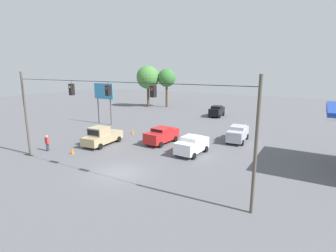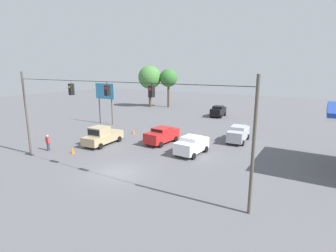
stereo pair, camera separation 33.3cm
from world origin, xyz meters
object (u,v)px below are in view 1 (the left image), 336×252
object	(u,v)px
traffic_cone_fourth	(133,131)
tree_horizon_right	(167,78)
traffic_cone_third	(116,136)
sedan_red_withflow_mid	(162,135)
pickup_truck_tan_parked_shoulder	(102,136)
tree_horizon_left	(148,77)
traffic_cone_second	(94,143)
pedestrian	(47,143)
sedan_white_crossing_near	(192,145)
traffic_cone_nearest	(72,151)
sedan_silver_oncoming_far	(238,133)
overhead_signal_span	(109,114)
sedan_black_withflow_deep	(217,111)
roadside_billboard	(104,95)

from	to	relation	value
traffic_cone_fourth	tree_horizon_right	world-z (taller)	tree_horizon_right
traffic_cone_third	tree_horizon_right	size ratio (longest dim) A/B	0.08
sedan_red_withflow_mid	pickup_truck_tan_parked_shoulder	bearing A→B (deg)	35.61
traffic_cone_third	tree_horizon_left	xyz separation A→B (m)	(12.23, -24.79, 6.14)
traffic_cone_second	pedestrian	xyz separation A→B (m)	(2.85, 3.64, 0.51)
traffic_cone_second	sedan_white_crossing_near	bearing A→B (deg)	-163.88
traffic_cone_second	traffic_cone_fourth	size ratio (longest dim) A/B	1.00
sedan_white_crossing_near	traffic_cone_second	bearing A→B (deg)	16.12
pedestrian	traffic_cone_second	bearing A→B (deg)	-128.09
sedan_red_withflow_mid	tree_horizon_left	distance (m)	30.08
traffic_cone_nearest	traffic_cone_fourth	world-z (taller)	same
sedan_silver_oncoming_far	pedestrian	size ratio (longest dim) A/B	2.78
sedan_white_crossing_near	overhead_signal_span	bearing A→B (deg)	68.71
pickup_truck_tan_parked_shoulder	sedan_black_withflow_deep	distance (m)	23.97
sedan_black_withflow_deep	roadside_billboard	size ratio (longest dim) A/B	0.70
pedestrian	tree_horizon_right	xyz separation A→B (m)	(5.51, -33.66, 5.47)
roadside_billboard	tree_horizon_left	distance (m)	19.43
traffic_cone_fourth	roadside_billboard	world-z (taller)	roadside_billboard
traffic_cone_second	roadside_billboard	size ratio (longest dim) A/B	0.11
pedestrian	tree_horizon_right	world-z (taller)	tree_horizon_right
traffic_cone_nearest	roadside_billboard	world-z (taller)	roadside_billboard
pickup_truck_tan_parked_shoulder	sedan_black_withflow_deep	xyz separation A→B (m)	(-4.95, -23.46, 0.02)
sedan_white_crossing_near	traffic_cone_fourth	world-z (taller)	sedan_white_crossing_near
traffic_cone_nearest	traffic_cone_fourth	size ratio (longest dim) A/B	1.00
sedan_silver_oncoming_far	pedestrian	bearing A→B (deg)	40.35
sedan_red_withflow_mid	tree_horizon_left	bearing A→B (deg)	-52.58
sedan_black_withflow_deep	sedan_red_withflow_mid	bearing A→B (deg)	91.49
sedan_silver_oncoming_far	traffic_cone_third	size ratio (longest dim) A/B	7.12
pickup_truck_tan_parked_shoulder	tree_horizon_right	distance (m)	30.88
sedan_black_withflow_deep	traffic_cone_third	world-z (taller)	sedan_black_withflow_deep
traffic_cone_fourth	roadside_billboard	distance (m)	9.16
roadside_billboard	pedestrian	world-z (taller)	roadside_billboard
pedestrian	sedan_silver_oncoming_far	bearing A→B (deg)	-139.65
overhead_signal_span	traffic_cone_nearest	xyz separation A→B (m)	(7.15, -2.17, -4.65)
overhead_signal_span	pedestrian	size ratio (longest dim) A/B	13.04
sedan_white_crossing_near	pedestrian	distance (m)	14.90
traffic_cone_nearest	pedestrian	size ratio (longest dim) A/B	0.39
overhead_signal_span	sedan_red_withflow_mid	size ratio (longest dim) A/B	4.72
sedan_red_withflow_mid	tree_horizon_left	world-z (taller)	tree_horizon_left
tree_horizon_left	pickup_truck_tan_parked_shoulder	bearing A→B (deg)	114.56
sedan_white_crossing_near	traffic_cone_second	xyz separation A→B (m)	(10.48, 3.03, -0.62)
sedan_red_withflow_mid	roadside_billboard	bearing A→B (deg)	-19.76
traffic_cone_fourth	tree_horizon_left	distance (m)	25.68
overhead_signal_span	sedan_silver_oncoming_far	world-z (taller)	overhead_signal_span
traffic_cone_third	sedan_white_crossing_near	bearing A→B (deg)	177.43
roadside_billboard	overhead_signal_span	bearing A→B (deg)	134.84
sedan_red_withflow_mid	tree_horizon_right	size ratio (longest dim) A/B	0.56
sedan_white_crossing_near	traffic_cone_nearest	bearing A→B (deg)	30.27
sedan_white_crossing_near	sedan_red_withflow_mid	size ratio (longest dim) A/B	0.90
tree_horizon_left	sedan_red_withflow_mid	bearing A→B (deg)	127.42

